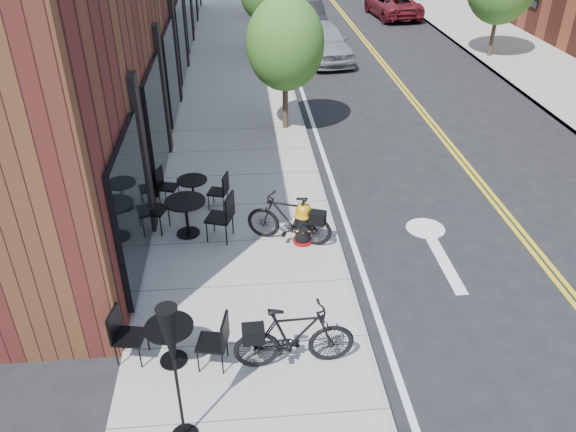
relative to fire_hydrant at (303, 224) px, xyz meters
name	(u,v)px	position (x,y,z in m)	size (l,w,h in m)	color
ground	(368,340)	(0.77, -2.84, -0.57)	(120.00, 120.00, 0.00)	black
sidewalk_near	(239,118)	(-1.23, 7.16, -0.51)	(4.00, 70.00, 0.12)	#9E9B93
tree_near_a	(285,44)	(0.17, 6.16, 2.04)	(2.20, 2.20, 3.81)	#382B1E
fire_hydrant	(303,224)	(0.00, 0.00, 0.00)	(0.45, 0.45, 0.95)	maroon
bicycle_left	(289,219)	(-0.28, 0.06, 0.09)	(0.51, 1.80, 1.08)	black
bicycle_right	(294,337)	(-0.51, -3.36, 0.11)	(0.53, 1.87, 1.12)	black
bistro_set_a	(171,338)	(-2.40, -3.13, 0.02)	(1.78, 0.87, 0.94)	black
bistro_set_b	(186,212)	(-2.39, 0.53, 0.08)	(2.00, 1.08, 1.05)	black
bistro_set_c	(193,189)	(-2.32, 1.73, -0.02)	(1.63, 0.85, 0.86)	black
patio_umbrella	(172,349)	(-2.13, -4.55, 1.19)	(0.37, 0.37, 2.28)	black
parked_car_a	(323,41)	(2.37, 13.59, 0.18)	(1.77, 4.40, 1.50)	gray
parked_car_b	(308,16)	(2.37, 18.69, 0.11)	(1.42, 4.08, 1.35)	black
parked_car_far	(392,5)	(7.24, 21.29, 0.06)	(2.09, 4.54, 1.26)	maroon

